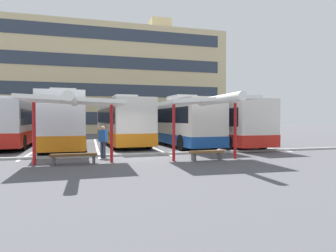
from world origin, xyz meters
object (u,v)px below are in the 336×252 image
coach_bus_0 (14,124)px  coach_bus_3 (174,123)px  waiting_shelter_0 (74,102)px  coach_bus_1 (65,122)px  waiting_shelter_1 (208,102)px  bench_0 (74,156)px  bench_1 (207,153)px  waiting_passenger_0 (103,139)px  coach_bus_2 (121,122)px  coach_bus_4 (218,123)px

coach_bus_0 → coach_bus_3: coach_bus_3 is taller
coach_bus_3 → waiting_shelter_0: coach_bus_3 is taller
coach_bus_1 → waiting_shelter_1: bearing=-49.8°
waiting_shelter_0 → waiting_shelter_1: bearing=-3.9°
coach_bus_0 → coach_bus_3: bearing=-10.0°
coach_bus_3 → bench_0: (-6.85, -7.94, -1.35)m
coach_bus_3 → bench_1: size_ratio=7.04×
coach_bus_3 → waiting_passenger_0: 8.26m
coach_bus_0 → waiting_shelter_0: bearing=-65.5°
coach_bus_2 → bench_1: size_ratio=6.78×
bench_0 → coach_bus_1: bearing=96.9°
coach_bus_2 → waiting_shelter_1: bearing=-73.4°
coach_bus_3 → coach_bus_4: size_ratio=1.01×
waiting_passenger_0 → bench_1: bearing=-25.9°
coach_bus_3 → bench_1: coach_bus_3 is taller
coach_bus_0 → coach_bus_2: (7.62, -0.49, 0.11)m
coach_bus_4 → waiting_shelter_1: bearing=-117.9°
coach_bus_0 → waiting_passenger_0: bearing=-53.9°
coach_bus_0 → coach_bus_1: 4.33m
coach_bus_2 → coach_bus_4: bearing=-15.9°
waiting_passenger_0 → coach_bus_2: bearing=77.3°
bench_1 → waiting_passenger_0: size_ratio=1.03×
coach_bus_4 → coach_bus_1: bearing=178.8°
coach_bus_4 → waiting_shelter_1: 9.08m
coach_bus_1 → waiting_shelter_0: bearing=-83.2°
coach_bus_1 → waiting_passenger_0: bearing=-68.9°
coach_bus_3 → coach_bus_4: 3.40m
coach_bus_1 → waiting_passenger_0: coach_bus_1 is taller
coach_bus_0 → waiting_shelter_0: 11.14m
bench_0 → waiting_shelter_1: bearing=-5.1°
coach_bus_3 → bench_1: (-0.85, -8.36, -1.35)m
waiting_shelter_1 → waiting_passenger_0: waiting_shelter_1 is taller
waiting_shelter_1 → waiting_passenger_0: (-4.69, 2.39, -1.83)m
coach_bus_2 → waiting_shelter_1: size_ratio=2.22×
waiting_shelter_1 → coach_bus_3: bearing=84.3°
waiting_shelter_0 → coach_bus_3: bearing=49.6°
waiting_shelter_0 → coach_bus_1: bearing=96.8°
coach_bus_2 → waiting_shelter_0: size_ratio=2.27×
coach_bus_1 → coach_bus_4: 11.15m
waiting_shelter_1 → bench_1: bearing=90.0°
coach_bus_3 → waiting_passenger_0: coach_bus_3 is taller
bench_0 → waiting_shelter_0: bearing=-90.0°
bench_1 → waiting_shelter_0: bearing=177.2°
bench_0 → waiting_shelter_1: size_ratio=0.39×
coach_bus_3 → waiting_shelter_0: 10.63m
coach_bus_1 → bench_1: bearing=-49.4°
bench_0 → bench_1: 6.02m
waiting_shelter_1 → waiting_shelter_0: bearing=176.1°
coach_bus_2 → coach_bus_0: bearing=176.3°
coach_bus_1 → coach_bus_2: (3.96, 1.81, -0.08)m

